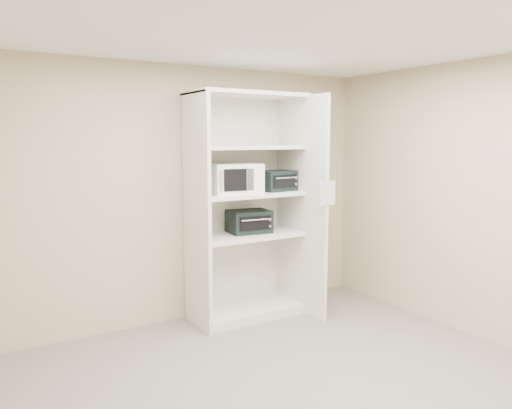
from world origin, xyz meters
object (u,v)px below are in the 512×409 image
microwave (234,178)px  toaster_oven_lower (249,221)px  shelving_unit (250,214)px  toaster_oven_upper (276,181)px

microwave → toaster_oven_lower: (0.20, 0.05, -0.48)m
microwave → toaster_oven_lower: microwave is taller
toaster_oven_lower → microwave: bearing=-160.4°
shelving_unit → toaster_oven_lower: bearing=79.7°
microwave → toaster_oven_upper: microwave is taller
microwave → shelving_unit: bearing=8.8°
shelving_unit → microwave: (-0.20, -0.00, 0.40)m
microwave → toaster_oven_upper: size_ratio=1.35×
microwave → toaster_oven_lower: size_ratio=1.19×
microwave → toaster_oven_upper: 0.51m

